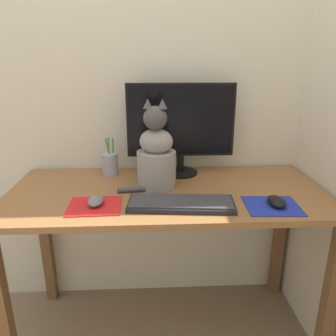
% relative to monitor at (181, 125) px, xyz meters
% --- Properties ---
extents(ground_plane, '(12.00, 12.00, 0.00)m').
position_rel_monitor_xyz_m(ground_plane, '(-0.08, -0.21, -1.00)').
color(ground_plane, '#847056').
extents(wall_back, '(7.00, 0.04, 2.50)m').
position_rel_monitor_xyz_m(wall_back, '(-0.08, 0.13, 0.25)').
color(wall_back, beige).
rests_on(wall_back, ground_plane).
extents(desk, '(1.36, 0.62, 0.76)m').
position_rel_monitor_xyz_m(desk, '(-0.08, -0.21, -0.35)').
color(desk, brown).
rests_on(desk, ground_plane).
extents(monitor, '(0.51, 0.17, 0.43)m').
position_rel_monitor_xyz_m(monitor, '(0.00, 0.00, 0.00)').
color(monitor, black).
rests_on(monitor, desk).
extents(keyboard, '(0.42, 0.19, 0.02)m').
position_rel_monitor_xyz_m(keyboard, '(-0.03, -0.38, -0.23)').
color(keyboard, black).
rests_on(keyboard, desk).
extents(mousepad_left, '(0.21, 0.18, 0.00)m').
position_rel_monitor_xyz_m(mousepad_left, '(-0.36, -0.36, -0.24)').
color(mousepad_left, red).
rests_on(mousepad_left, desk).
extents(mousepad_right, '(0.21, 0.19, 0.00)m').
position_rel_monitor_xyz_m(mousepad_right, '(0.32, -0.40, -0.24)').
color(mousepad_right, '#1E2D9E').
rests_on(mousepad_right, desk).
extents(computer_mouse_left, '(0.06, 0.10, 0.03)m').
position_rel_monitor_xyz_m(computer_mouse_left, '(-0.36, -0.35, -0.22)').
color(computer_mouse_left, slate).
rests_on(computer_mouse_left, mousepad_left).
extents(computer_mouse_right, '(0.07, 0.10, 0.03)m').
position_rel_monitor_xyz_m(computer_mouse_right, '(0.34, -0.39, -0.22)').
color(computer_mouse_right, black).
rests_on(computer_mouse_right, mousepad_right).
extents(cat, '(0.27, 0.21, 0.38)m').
position_rel_monitor_xyz_m(cat, '(-0.12, -0.17, -0.10)').
color(cat, gray).
rests_on(cat, desk).
extents(pen_cup, '(0.08, 0.08, 0.18)m').
position_rel_monitor_xyz_m(pen_cup, '(-0.34, -0.00, -0.18)').
color(pen_cup, '#99999E').
rests_on(pen_cup, desk).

